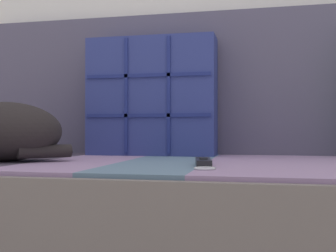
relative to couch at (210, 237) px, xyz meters
The scene contains 4 objects.
couch is the anchor object (origin of this frame).
sofa_backrest 0.61m from the couch, 90.00° to the left, with size 1.96×0.14×0.52m.
throw_pillow_quilted 0.54m from the couch, 134.89° to the left, with size 0.46×0.14×0.42m.
game_remote_far 0.30m from the couch, 87.83° to the right, with size 0.07×0.20×0.02m.
Camera 1 is at (0.14, -1.12, 0.52)m, focal length 45.00 mm.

